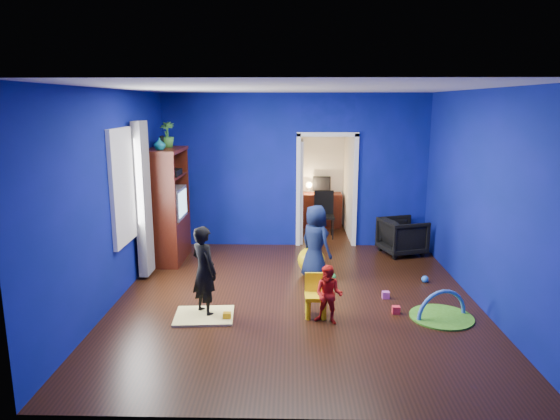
{
  "coord_description": "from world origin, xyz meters",
  "views": [
    {
      "loc": [
        -0.06,
        -6.64,
        2.71
      ],
      "look_at": [
        -0.23,
        0.4,
        1.2
      ],
      "focal_mm": 32.0,
      "sensor_mm": 36.0,
      "label": 1
    }
  ],
  "objects_px": {
    "child_navy": "(315,242)",
    "play_mat": "(441,317)",
    "child_black": "(204,271)",
    "hopper_ball": "(311,260)",
    "toddler_red": "(329,295)",
    "study_desk": "(321,210)",
    "vase": "(160,144)",
    "armchair": "(402,236)",
    "tv_armoire": "(167,205)",
    "kid_chair": "(316,298)",
    "crt_tv": "(169,203)",
    "folding_chair": "(324,216)"
  },
  "relations": [
    {
      "from": "vase",
      "to": "folding_chair",
      "type": "height_order",
      "value": "vase"
    },
    {
      "from": "toddler_red",
      "to": "study_desk",
      "type": "xyz_separation_m",
      "value": [
        0.2,
        5.04,
        -0.0
      ]
    },
    {
      "from": "child_black",
      "to": "vase",
      "type": "distance_m",
      "value": 2.69
    },
    {
      "from": "vase",
      "to": "kid_chair",
      "type": "bearing_deg",
      "value": -39.55
    },
    {
      "from": "tv_armoire",
      "to": "hopper_ball",
      "type": "relative_size",
      "value": 4.44
    },
    {
      "from": "study_desk",
      "to": "folding_chair",
      "type": "xyz_separation_m",
      "value": [
        0.0,
        -0.96,
        0.09
      ]
    },
    {
      "from": "armchair",
      "to": "tv_armoire",
      "type": "bearing_deg",
      "value": 78.59
    },
    {
      "from": "crt_tv",
      "to": "kid_chair",
      "type": "xyz_separation_m",
      "value": [
        2.43,
        -2.34,
        -0.77
      ]
    },
    {
      "from": "hopper_ball",
      "to": "play_mat",
      "type": "height_order",
      "value": "hopper_ball"
    },
    {
      "from": "child_navy",
      "to": "hopper_ball",
      "type": "distance_m",
      "value": 0.45
    },
    {
      "from": "toddler_red",
      "to": "tv_armoire",
      "type": "relative_size",
      "value": 0.38
    },
    {
      "from": "child_black",
      "to": "armchair",
      "type": "bearing_deg",
      "value": -93.7
    },
    {
      "from": "child_black",
      "to": "play_mat",
      "type": "relative_size",
      "value": 1.47
    },
    {
      "from": "armchair",
      "to": "vase",
      "type": "distance_m",
      "value": 4.58
    },
    {
      "from": "play_mat",
      "to": "hopper_ball",
      "type": "bearing_deg",
      "value": 133.78
    },
    {
      "from": "child_navy",
      "to": "kid_chair",
      "type": "xyz_separation_m",
      "value": [
        -0.06,
        -1.43,
        -0.34
      ]
    },
    {
      "from": "tv_armoire",
      "to": "armchair",
      "type": "bearing_deg",
      "value": 6.03
    },
    {
      "from": "study_desk",
      "to": "toddler_red",
      "type": "bearing_deg",
      "value": -92.24
    },
    {
      "from": "study_desk",
      "to": "play_mat",
      "type": "bearing_deg",
      "value": -75.27
    },
    {
      "from": "hopper_ball",
      "to": "study_desk",
      "type": "distance_m",
      "value": 3.19
    },
    {
      "from": "play_mat",
      "to": "armchair",
      "type": "bearing_deg",
      "value": 88.26
    },
    {
      "from": "toddler_red",
      "to": "folding_chair",
      "type": "height_order",
      "value": "folding_chair"
    },
    {
      "from": "vase",
      "to": "hopper_ball",
      "type": "height_order",
      "value": "vase"
    },
    {
      "from": "toddler_red",
      "to": "hopper_ball",
      "type": "bearing_deg",
      "value": 113.59
    },
    {
      "from": "child_black",
      "to": "crt_tv",
      "type": "bearing_deg",
      "value": -21.49
    },
    {
      "from": "child_navy",
      "to": "vase",
      "type": "distance_m",
      "value": 2.99
    },
    {
      "from": "child_black",
      "to": "kid_chair",
      "type": "bearing_deg",
      "value": -136.31
    },
    {
      "from": "child_black",
      "to": "play_mat",
      "type": "distance_m",
      "value": 3.12
    },
    {
      "from": "play_mat",
      "to": "study_desk",
      "type": "distance_m",
      "value": 5.03
    },
    {
      "from": "toddler_red",
      "to": "study_desk",
      "type": "height_order",
      "value": "toddler_red"
    },
    {
      "from": "toddler_red",
      "to": "play_mat",
      "type": "height_order",
      "value": "toddler_red"
    },
    {
      "from": "child_black",
      "to": "kid_chair",
      "type": "distance_m",
      "value": 1.48
    },
    {
      "from": "child_black",
      "to": "hopper_ball",
      "type": "height_order",
      "value": "child_black"
    },
    {
      "from": "tv_armoire",
      "to": "study_desk",
      "type": "distance_m",
      "value": 3.82
    },
    {
      "from": "child_black",
      "to": "toddler_red",
      "type": "bearing_deg",
      "value": -143.29
    },
    {
      "from": "folding_chair",
      "to": "toddler_red",
      "type": "bearing_deg",
      "value": -92.76
    },
    {
      "from": "armchair",
      "to": "kid_chair",
      "type": "xyz_separation_m",
      "value": [
        -1.71,
        -2.78,
        -0.08
      ]
    },
    {
      "from": "vase",
      "to": "toddler_red",
      "type": "bearing_deg",
      "value": -40.52
    },
    {
      "from": "child_black",
      "to": "study_desk",
      "type": "distance_m",
      "value": 5.13
    },
    {
      "from": "vase",
      "to": "crt_tv",
      "type": "xyz_separation_m",
      "value": [
        0.04,
        0.3,
        -1.04
      ]
    },
    {
      "from": "child_black",
      "to": "play_mat",
      "type": "xyz_separation_m",
      "value": [
        3.07,
        -0.05,
        -0.58
      ]
    },
    {
      "from": "child_black",
      "to": "play_mat",
      "type": "height_order",
      "value": "child_black"
    },
    {
      "from": "kid_chair",
      "to": "play_mat",
      "type": "relative_size",
      "value": 0.62
    },
    {
      "from": "hopper_ball",
      "to": "kid_chair",
      "type": "bearing_deg",
      "value": -90.18
    },
    {
      "from": "crt_tv",
      "to": "study_desk",
      "type": "distance_m",
      "value": 3.79
    },
    {
      "from": "hopper_ball",
      "to": "tv_armoire",
      "type": "bearing_deg",
      "value": 165.02
    },
    {
      "from": "crt_tv",
      "to": "play_mat",
      "type": "xyz_separation_m",
      "value": [
        4.06,
        -2.35,
        -1.01
      ]
    },
    {
      "from": "child_navy",
      "to": "play_mat",
      "type": "height_order",
      "value": "child_navy"
    },
    {
      "from": "toddler_red",
      "to": "tv_armoire",
      "type": "xyz_separation_m",
      "value": [
        -2.62,
        2.54,
        0.6
      ]
    },
    {
      "from": "hopper_ball",
      "to": "study_desk",
      "type": "xyz_separation_m",
      "value": [
        0.34,
        3.16,
        0.15
      ]
    }
  ]
}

